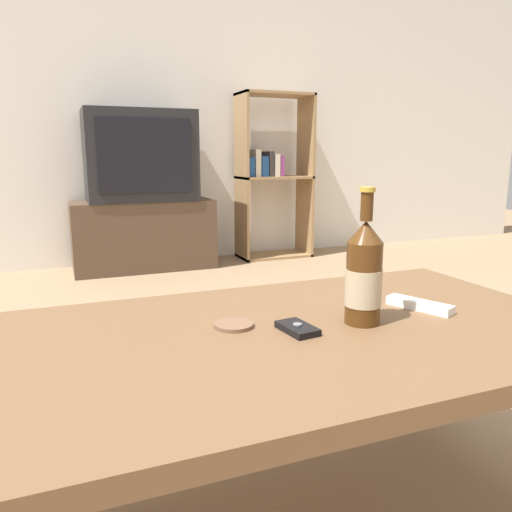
{
  "coord_description": "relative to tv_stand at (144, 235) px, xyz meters",
  "views": [
    {
      "loc": [
        -0.39,
        -0.88,
        0.83
      ],
      "look_at": [
        0.08,
        0.28,
        0.57
      ],
      "focal_mm": 35.0,
      "sensor_mm": 36.0,
      "label": 1
    }
  ],
  "objects": [
    {
      "name": "television",
      "position": [
        0.0,
        -0.0,
        0.57
      ],
      "size": [
        0.75,
        0.43,
        0.63
      ],
      "color": "black",
      "rests_on": "tv_stand"
    },
    {
      "name": "beer_bottle",
      "position": [
        0.02,
        -2.77,
        0.33
      ],
      "size": [
        0.08,
        0.08,
        0.29
      ],
      "color": "#47280F",
      "rests_on": "coffee_table"
    },
    {
      "name": "bookshelf",
      "position": [
        1.03,
        0.06,
        0.42
      ],
      "size": [
        0.58,
        0.3,
        1.29
      ],
      "color": "#99754C",
      "rests_on": "ground_plane"
    },
    {
      "name": "coaster",
      "position": [
        -0.24,
        -2.69,
        0.22
      ],
      "size": [
        0.08,
        0.08,
        0.01
      ],
      "color": "brown",
      "rests_on": "coffee_table"
    },
    {
      "name": "back_wall",
      "position": [
        -0.19,
        0.27,
        1.05
      ],
      "size": [
        8.0,
        0.05,
        2.6
      ],
      "color": "silver",
      "rests_on": "ground_plane"
    },
    {
      "name": "coffee_table",
      "position": [
        -0.19,
        -2.75,
        0.16
      ],
      "size": [
        1.38,
        0.71,
        0.47
      ],
      "color": "brown",
      "rests_on": "ground_plane"
    },
    {
      "name": "tv_stand",
      "position": [
        0.0,
        0.0,
        0.0
      ],
      "size": [
        1.0,
        0.39,
        0.5
      ],
      "color": "#4C3828",
      "rests_on": "ground_plane"
    },
    {
      "name": "cell_phone",
      "position": [
        -0.13,
        -2.77,
        0.23
      ],
      "size": [
        0.07,
        0.1,
        0.02
      ],
      "rotation": [
        0.0,
        0.0,
        0.13
      ],
      "color": "black",
      "rests_on": "coffee_table"
    },
    {
      "name": "remote_control",
      "position": [
        0.2,
        -2.74,
        0.23
      ],
      "size": [
        0.1,
        0.16,
        0.02
      ],
      "rotation": [
        0.0,
        0.0,
        0.41
      ],
      "color": "white",
      "rests_on": "coffee_table"
    }
  ]
}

